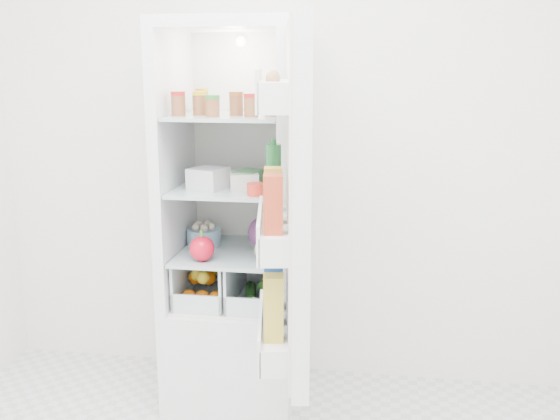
% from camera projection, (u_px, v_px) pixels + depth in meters
% --- Properties ---
extents(room_walls, '(3.02, 3.02, 2.61)m').
position_uv_depth(room_walls, '(200.00, 70.00, 1.58)').
color(room_walls, white).
rests_on(room_walls, ground).
extents(refrigerator, '(0.60, 0.60, 1.80)m').
position_uv_depth(refrigerator, '(236.00, 263.00, 3.02)').
color(refrigerator, white).
rests_on(refrigerator, ground).
extents(shelf_low, '(0.49, 0.53, 0.01)m').
position_uv_depth(shelf_low, '(233.00, 252.00, 2.94)').
color(shelf_low, '#ABC4C9').
rests_on(shelf_low, refrigerator).
extents(shelf_mid, '(0.49, 0.53, 0.02)m').
position_uv_depth(shelf_mid, '(232.00, 188.00, 2.87)').
color(shelf_mid, '#ABC4C9').
rests_on(shelf_mid, refrigerator).
extents(shelf_top, '(0.49, 0.53, 0.02)m').
position_uv_depth(shelf_top, '(231.00, 116.00, 2.80)').
color(shelf_top, '#ABC4C9').
rests_on(shelf_top, refrigerator).
extents(crisper_left, '(0.23, 0.46, 0.22)m').
position_uv_depth(crisper_left, '(209.00, 277.00, 2.99)').
color(crisper_left, silver).
rests_on(crisper_left, refrigerator).
extents(crisper_right, '(0.23, 0.46, 0.22)m').
position_uv_depth(crisper_right, '(259.00, 279.00, 2.96)').
color(crisper_right, silver).
rests_on(crisper_right, refrigerator).
extents(condiment_jars, '(0.46, 0.32, 0.08)m').
position_uv_depth(condiment_jars, '(221.00, 105.00, 2.71)').
color(condiment_jars, '#B21919').
rests_on(condiment_jars, shelf_top).
extents(squeeze_bottle, '(0.05, 0.05, 0.16)m').
position_uv_depth(squeeze_bottle, '(283.00, 94.00, 2.89)').
color(squeeze_bottle, silver).
rests_on(squeeze_bottle, shelf_top).
extents(tub_white, '(0.19, 0.19, 0.09)m').
position_uv_depth(tub_white, '(208.00, 178.00, 2.80)').
color(tub_white, silver).
rests_on(tub_white, shelf_mid).
extents(tub_cream, '(0.15, 0.15, 0.07)m').
position_uv_depth(tub_cream, '(244.00, 181.00, 2.81)').
color(tub_cream, silver).
rests_on(tub_cream, shelf_mid).
extents(tin_red, '(0.08, 0.08, 0.05)m').
position_uv_depth(tin_red, '(256.00, 189.00, 2.66)').
color(tin_red, red).
rests_on(tin_red, shelf_mid).
extents(foil_tray, '(0.15, 0.12, 0.04)m').
position_uv_depth(foil_tray, '(226.00, 179.00, 2.95)').
color(foil_tray, '#B7B7BC').
rests_on(foil_tray, shelf_mid).
extents(tub_green, '(0.13, 0.16, 0.08)m').
position_uv_depth(tub_green, '(248.00, 179.00, 2.84)').
color(tub_green, '#3B8344').
rests_on(tub_green, shelf_mid).
extents(red_cabbage, '(0.17, 0.17, 0.17)m').
position_uv_depth(red_cabbage, '(266.00, 233.00, 2.93)').
color(red_cabbage, '#4F1C54').
rests_on(red_cabbage, shelf_low).
extents(bell_pepper, '(0.11, 0.11, 0.11)m').
position_uv_depth(bell_pepper, '(202.00, 249.00, 2.78)').
color(bell_pepper, red).
rests_on(bell_pepper, shelf_low).
extents(mushroom_bowl, '(0.20, 0.20, 0.08)m').
position_uv_depth(mushroom_bowl, '(204.00, 236.00, 3.04)').
color(mushroom_bowl, '#98C2E3').
rests_on(mushroom_bowl, shelf_low).
extents(salad_bag, '(0.11, 0.11, 0.11)m').
position_uv_depth(salad_bag, '(267.00, 250.00, 2.77)').
color(salad_bag, beige).
rests_on(salad_bag, shelf_low).
extents(citrus_pile, '(0.20, 0.24, 0.16)m').
position_uv_depth(citrus_pile, '(203.00, 285.00, 2.94)').
color(citrus_pile, orange).
rests_on(citrus_pile, refrigerator).
extents(veg_pile, '(0.16, 0.30, 0.10)m').
position_uv_depth(veg_pile, '(260.00, 289.00, 2.96)').
color(veg_pile, '#224E1A').
rests_on(veg_pile, refrigerator).
extents(fridge_door, '(0.26, 0.60, 1.30)m').
position_uv_depth(fridge_door, '(290.00, 209.00, 2.26)').
color(fridge_door, white).
rests_on(fridge_door, refrigerator).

